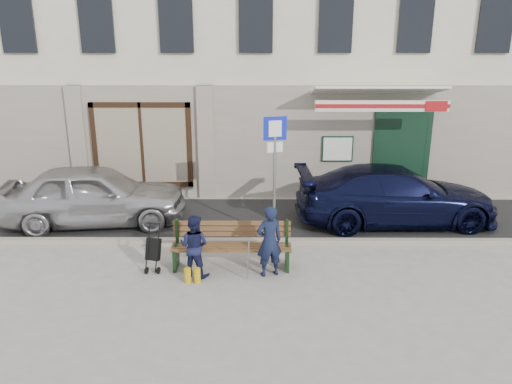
{
  "coord_description": "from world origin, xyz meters",
  "views": [
    {
      "loc": [
        0.08,
        -8.89,
        4.49
      ],
      "look_at": [
        0.02,
        1.6,
        1.2
      ],
      "focal_mm": 35.0,
      "sensor_mm": 36.0,
      "label": 1
    }
  ],
  "objects_px": {
    "car_navy": "(396,195)",
    "man": "(269,241)",
    "bench": "(229,246)",
    "woman": "(194,246)",
    "stroller": "(153,250)",
    "parking_sign": "(275,157)",
    "car_silver": "(94,195)"
  },
  "relations": [
    {
      "from": "parking_sign",
      "to": "stroller",
      "type": "distance_m",
      "value": 3.35
    },
    {
      "from": "bench",
      "to": "stroller",
      "type": "height_order",
      "value": "bench"
    },
    {
      "from": "woman",
      "to": "parking_sign",
      "type": "bearing_deg",
      "value": -110.45
    },
    {
      "from": "car_navy",
      "to": "man",
      "type": "height_order",
      "value": "man"
    },
    {
      "from": "bench",
      "to": "stroller",
      "type": "relative_size",
      "value": 2.52
    },
    {
      "from": "car_silver",
      "to": "stroller",
      "type": "height_order",
      "value": "car_silver"
    },
    {
      "from": "bench",
      "to": "stroller",
      "type": "xyz_separation_m",
      "value": [
        -1.5,
        -0.11,
        -0.04
      ]
    },
    {
      "from": "car_navy",
      "to": "bench",
      "type": "xyz_separation_m",
      "value": [
        -3.99,
        -2.57,
        -0.26
      ]
    },
    {
      "from": "bench",
      "to": "car_silver",
      "type": "bearing_deg",
      "value": 144.68
    },
    {
      "from": "parking_sign",
      "to": "bench",
      "type": "distance_m",
      "value": 2.37
    },
    {
      "from": "car_silver",
      "to": "car_navy",
      "type": "relative_size",
      "value": 0.9
    },
    {
      "from": "car_navy",
      "to": "parking_sign",
      "type": "height_order",
      "value": "parking_sign"
    },
    {
      "from": "car_silver",
      "to": "man",
      "type": "bearing_deg",
      "value": -129.82
    },
    {
      "from": "bench",
      "to": "parking_sign",
      "type": "bearing_deg",
      "value": 59.68
    },
    {
      "from": "car_navy",
      "to": "woman",
      "type": "xyz_separation_m",
      "value": [
        -4.64,
        -2.92,
        -0.09
      ]
    },
    {
      "from": "car_silver",
      "to": "parking_sign",
      "type": "bearing_deg",
      "value": -107.22
    },
    {
      "from": "bench",
      "to": "woman",
      "type": "bearing_deg",
      "value": -152.44
    },
    {
      "from": "man",
      "to": "woman",
      "type": "distance_m",
      "value": 1.45
    },
    {
      "from": "woman",
      "to": "car_navy",
      "type": "bearing_deg",
      "value": -129.1
    },
    {
      "from": "car_silver",
      "to": "parking_sign",
      "type": "height_order",
      "value": "parking_sign"
    },
    {
      "from": "car_silver",
      "to": "bench",
      "type": "relative_size",
      "value": 1.85
    },
    {
      "from": "man",
      "to": "woman",
      "type": "bearing_deg",
      "value": -18.77
    },
    {
      "from": "man",
      "to": "woman",
      "type": "height_order",
      "value": "man"
    },
    {
      "from": "car_navy",
      "to": "bench",
      "type": "height_order",
      "value": "car_navy"
    },
    {
      "from": "car_navy",
      "to": "man",
      "type": "distance_m",
      "value": 4.32
    },
    {
      "from": "parking_sign",
      "to": "man",
      "type": "bearing_deg",
      "value": -108.39
    },
    {
      "from": "bench",
      "to": "stroller",
      "type": "distance_m",
      "value": 1.51
    },
    {
      "from": "man",
      "to": "stroller",
      "type": "xyz_separation_m",
      "value": [
        -2.3,
        0.22,
        -0.29
      ]
    },
    {
      "from": "car_silver",
      "to": "stroller",
      "type": "xyz_separation_m",
      "value": [
        1.95,
        -2.56,
        -0.33
      ]
    },
    {
      "from": "bench",
      "to": "man",
      "type": "relative_size",
      "value": 1.68
    },
    {
      "from": "man",
      "to": "car_navy",
      "type": "bearing_deg",
      "value": -156.74
    },
    {
      "from": "car_silver",
      "to": "woman",
      "type": "height_order",
      "value": "car_silver"
    }
  ]
}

